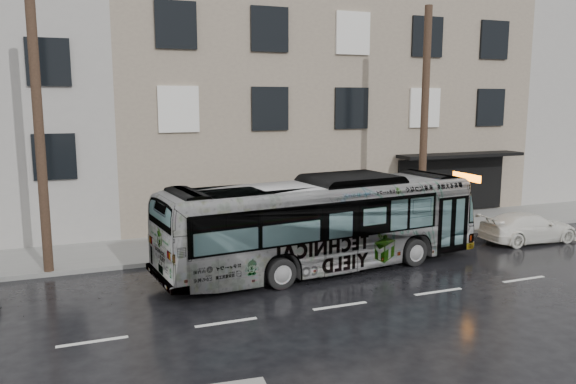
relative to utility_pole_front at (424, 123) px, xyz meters
name	(u,v)px	position (x,y,z in m)	size (l,w,h in m)	color
ground	(305,279)	(-6.50, -3.30, -4.65)	(120.00, 120.00, 0.00)	black
sidewalk	(257,241)	(-6.50, 1.60, -4.58)	(90.00, 3.60, 0.15)	gray
building_taupe	(299,101)	(-1.50, 9.40, 0.85)	(20.00, 12.00, 11.00)	gray
building_filler	(567,93)	(17.50, 9.40, 1.35)	(18.00, 12.00, 12.00)	#A3A09A
utility_pole_front	(424,123)	(0.00, 0.00, 0.00)	(0.30, 0.30, 9.00)	#442F22
utility_pole_rear	(39,130)	(-14.00, 0.00, 0.00)	(0.30, 0.30, 9.00)	#442F22
sign_post	(444,203)	(1.10, 0.00, -3.30)	(0.06, 0.06, 2.40)	slate
bus	(323,224)	(-5.53, -2.52, -3.11)	(2.59, 11.08, 3.09)	#B2B2B2
white_sedan	(528,227)	(3.58, -2.14, -4.06)	(1.64, 4.03, 1.17)	white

